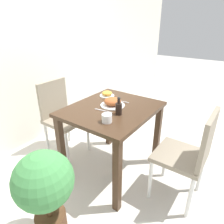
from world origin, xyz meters
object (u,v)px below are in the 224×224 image
Objects in this scene: drink_cup at (107,118)px; sauce_bottle at (119,108)px; chair_far at (61,113)px; side_plate at (107,94)px; chair_near at (190,153)px; food_plate at (113,102)px; potted_plant_left at (45,189)px.

sauce_bottle reaches higher than drink_cup.
chair_far is 5.58× the size of side_plate.
drink_cup reaches higher than side_plate.
chair_near is 10.54× the size of drink_cup.
side_plate is (0.17, 1.01, 0.27)m from chair_near.
chair_far is at bearing 118.59° from side_plate.
chair_far is 0.77m from food_plate.
food_plate is 1.49× the size of side_plate.
chair_near is 3.74× the size of food_plate.
chair_near reaches higher than potted_plant_left.
chair_near is 1.19m from potted_plant_left.
food_plate reaches higher than drink_cup.
chair_near is 1.15× the size of potted_plant_left.
sauce_bottle is (-0.05, -0.87, 0.31)m from chair_far.
drink_cup is 0.11× the size of potted_plant_left.
side_plate is at bearing 47.97° from food_plate.
drink_cup is (-0.50, -0.37, 0.01)m from side_plate.
sauce_bottle reaches higher than potted_plant_left.
chair_near is 0.73m from sauce_bottle.
sauce_bottle is (-0.32, -0.37, 0.04)m from side_plate.
sauce_bottle reaches higher than side_plate.
drink_cup is 0.18m from sauce_bottle.
potted_plant_left is (-1.15, -0.33, -0.28)m from side_plate.
food_plate is 1.01m from potted_plant_left.
food_plate reaches higher than potted_plant_left.
food_plate is at bearing -83.39° from chair_far.
chair_near is at bearing -76.52° from sauce_bottle.
potted_plant_left is (-0.98, 0.68, -0.01)m from chair_near.
chair_far is 5.38× the size of sauce_bottle.
sauce_bottle is (-0.13, -0.16, 0.03)m from food_plate.
drink_cup is at bearing -152.68° from food_plate.
chair_far is 1.20m from potted_plant_left.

